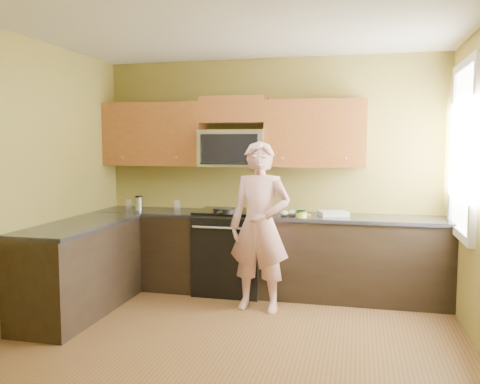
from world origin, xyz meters
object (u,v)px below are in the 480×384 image
(stove, at_px, (231,251))
(woman, at_px, (260,226))
(frying_pan, at_px, (225,213))
(microwave, at_px, (233,166))
(butter_tub, at_px, (301,217))
(travel_mug, at_px, (139,210))

(stove, bearing_deg, woman, -50.65)
(stove, xyz_separation_m, frying_pan, (0.01, -0.26, 0.47))
(microwave, bearing_deg, woman, -56.28)
(frying_pan, bearing_deg, microwave, 95.70)
(woman, bearing_deg, frying_pan, 152.65)
(stove, xyz_separation_m, butter_tub, (0.83, -0.16, 0.45))
(stove, height_order, microwave, microwave)
(frying_pan, xyz_separation_m, butter_tub, (0.82, 0.09, -0.03))
(stove, xyz_separation_m, woman, (0.45, -0.55, 0.39))
(microwave, xyz_separation_m, butter_tub, (0.83, -0.29, -0.53))
(microwave, height_order, frying_pan, microwave)
(frying_pan, bearing_deg, stove, 96.08)
(microwave, relative_size, frying_pan, 1.62)
(butter_tub, bearing_deg, frying_pan, -173.70)
(butter_tub, bearing_deg, woman, -134.76)
(frying_pan, bearing_deg, butter_tub, 11.22)
(woman, xyz_separation_m, travel_mug, (-1.58, 0.53, 0.05))
(stove, distance_m, frying_pan, 0.54)
(butter_tub, bearing_deg, travel_mug, 175.73)
(frying_pan, bearing_deg, woman, -28.44)
(stove, xyz_separation_m, microwave, (0.00, 0.12, 0.97))
(butter_tub, bearing_deg, microwave, 160.75)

